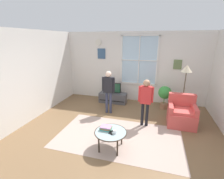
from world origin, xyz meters
name	(u,v)px	position (x,y,z in m)	size (l,w,h in m)	color
ground_plane	(117,134)	(0.00, 0.00, -0.01)	(6.05, 5.82, 0.02)	brown
back_wall	(134,67)	(0.01, 2.67, 1.36)	(5.45, 0.17, 2.69)	silver
side_wall_left	(23,78)	(-2.78, 0.00, 1.35)	(0.12, 5.22, 2.69)	silver
area_rug	(119,137)	(0.09, -0.14, 0.00)	(3.16, 1.80, 0.01)	tan
tv_stand	(113,98)	(-0.70, 2.13, 0.19)	(1.07, 0.42, 0.39)	#4C4C51
television	(113,88)	(-0.70, 2.12, 0.60)	(0.62, 0.08, 0.41)	#4C4C4C
armchair	(181,114)	(1.69, 1.00, 0.33)	(0.76, 0.74, 0.87)	#D14C47
coffee_table	(111,133)	(0.02, -0.63, 0.40)	(0.74, 0.74, 0.44)	#99B2B7
book_stack	(106,128)	(-0.11, -0.58, 0.48)	(0.26, 0.17, 0.09)	#45C1B4
cup	(115,132)	(0.12, -0.68, 0.47)	(0.07, 0.07, 0.09)	white
remote_near_books	(111,132)	(0.03, -0.65, 0.44)	(0.04, 0.14, 0.02)	black
remote_near_cup	(111,133)	(0.03, -0.68, 0.44)	(0.04, 0.14, 0.02)	black
person_black_shirt	(109,87)	(-0.58, 1.17, 0.90)	(0.43, 0.20, 1.44)	#333851
person_red_shirt	(146,98)	(0.66, 0.63, 0.86)	(0.41, 0.19, 1.38)	black
potted_plant_by_window	(165,94)	(1.22, 2.07, 0.54)	(0.46, 0.46, 0.83)	#9E6B4C
floor_lamp	(186,74)	(1.77, 1.67, 1.39)	(0.32, 0.32, 1.66)	black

